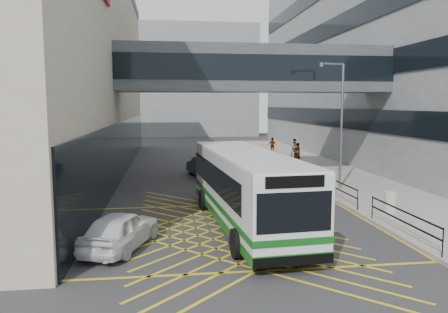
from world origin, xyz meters
name	(u,v)px	position (x,y,z in m)	size (l,w,h in m)	color
ground	(236,230)	(0.00, 0.00, 0.00)	(120.00, 120.00, 0.00)	#333335
building_right	(436,56)	(23.98, 24.00, 10.00)	(24.09, 44.00, 20.00)	gray
building_far	(171,82)	(-2.00, 60.00, 9.00)	(28.00, 16.00, 18.00)	gray
skybridge	(253,70)	(3.00, 12.00, 7.50)	(20.00, 4.10, 3.00)	#40454A
pavement	(320,170)	(9.00, 15.00, 0.08)	(6.00, 54.00, 0.16)	gray
box_junction	(237,230)	(0.00, 0.00, 0.00)	(12.00, 9.00, 0.01)	gold
bus	(245,187)	(0.47, 0.64, 1.70)	(3.51, 11.52, 3.18)	silver
car_white	(121,229)	(-4.50, -1.73, 0.71)	(1.81, 4.44, 1.41)	white
car_dark	(204,167)	(-0.19, 13.55, 0.74)	(1.84, 4.70, 1.47)	black
car_silver	(245,164)	(3.16, 15.57, 0.63)	(1.72, 4.06, 1.26)	gray
street_lamp	(339,118)	(7.30, 7.36, 4.37)	(1.68, 0.53, 7.39)	slate
litter_bin	(390,202)	(7.45, 1.36, 0.65)	(0.57, 0.57, 0.98)	#ADA89E
kerb_railings	(360,196)	(6.15, 1.78, 0.88)	(0.05, 12.54, 1.00)	black
bollards	(286,164)	(6.25, 15.00, 0.61)	(0.14, 10.14, 0.90)	black
pedestrian_a	(297,154)	(8.00, 17.86, 1.07)	(0.72, 0.52, 1.82)	gray
pedestrian_b	(295,147)	(9.57, 23.79, 1.00)	(0.82, 0.48, 1.68)	gray
pedestrian_c	(273,145)	(8.00, 26.47, 0.96)	(0.95, 0.45, 1.60)	gray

